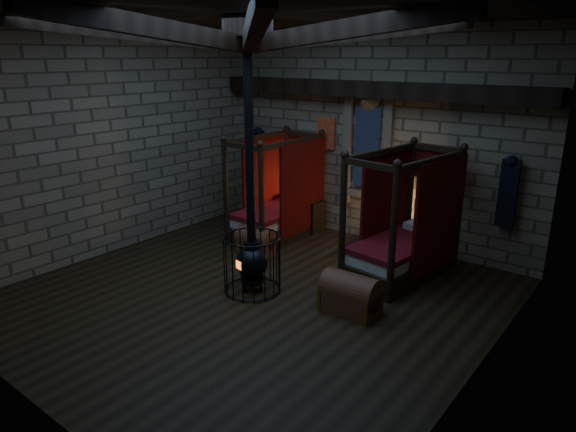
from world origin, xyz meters
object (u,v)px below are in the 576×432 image
Objects in this scene: trunk_left at (255,240)px; trunk_right at (351,295)px; bed_right at (403,245)px; bed_left at (278,212)px; stove at (252,257)px.

trunk_right is (2.75, -0.96, 0.05)m from trunk_left.
bed_right is at bearing 5.69° from trunk_left.
bed_left is 0.96× the size of bed_right.
stove is at bearing -58.46° from bed_left.
trunk_left is at bearing 159.06° from trunk_right.
trunk_left is 0.19× the size of stove.
bed_right reaches higher than trunk_left.
bed_left is 3.61m from trunk_right.
stove is at bearing -60.30° from trunk_left.
trunk_left is at bearing -74.65° from bed_left.
trunk_left is 0.90× the size of trunk_right.
bed_left is 1.09m from trunk_left.
bed_right is 2.85m from trunk_left.
trunk_left is at bearing -156.20° from bed_right.
stove is at bearing -119.32° from bed_right.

